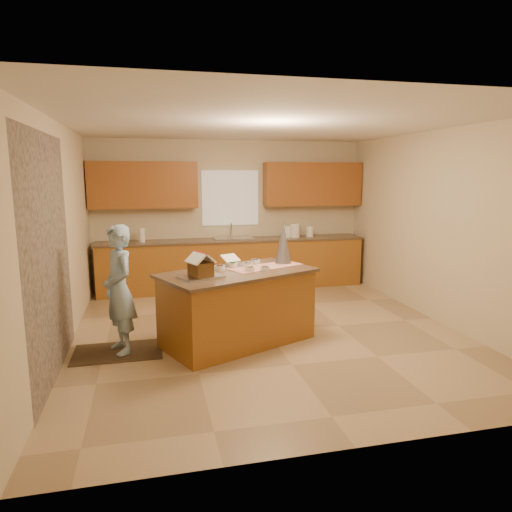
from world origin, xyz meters
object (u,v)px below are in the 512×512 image
Objects in this scene: boy at (119,289)px; island_base at (238,309)px; gingerbread_house at (201,267)px; tinsel_tree at (283,243)px.

island_base is at bearing 67.80° from boy.
boy is 1.00m from gingerbread_house.
gingerbread_house is (0.92, -0.26, 0.28)m from boy.
tinsel_tree is 1.33m from gingerbread_house.
boy reaches higher than gingerbread_house.
island_base is 1.44m from boy.
island_base is 4.91× the size of gingerbread_house.
gingerbread_house is at bearing -174.81° from island_base.
gingerbread_house is (-0.48, -0.27, 0.60)m from island_base.
tinsel_tree is 1.50× the size of gingerbread_house.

